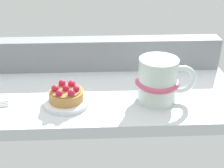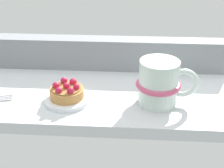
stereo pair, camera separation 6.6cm
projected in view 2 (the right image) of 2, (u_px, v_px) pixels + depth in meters
The scene contains 5 objects.
ground_plane at pixel (94, 94), 73.99cm from camera, with size 70.29×30.50×2.73cm, color silver.
window_rail_back at pixel (99, 53), 82.57cm from camera, with size 68.88×5.20×8.40cm, color gray.
dessert_plate at pixel (67, 99), 68.19cm from camera, with size 10.28×10.28×1.03cm.
raspberry_tart at pixel (67, 91), 67.28cm from camera, with size 7.51×7.51×3.66cm.
coffee_mug at pixel (160, 83), 65.61cm from camera, with size 13.53×9.78×9.99cm.
Camera 2 is at (8.59, -63.94, 35.20)cm, focal length 48.80 mm.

